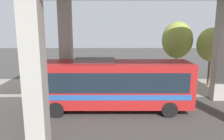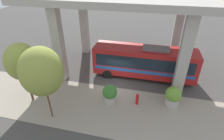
{
  "view_description": "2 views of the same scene",
  "coord_description": "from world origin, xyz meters",
  "px_view_note": "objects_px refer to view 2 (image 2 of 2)",
  "views": [
    {
      "loc": [
        16.91,
        -2.43,
        5.65
      ],
      "look_at": [
        0.89,
        -2.4,
        2.41
      ],
      "focal_mm": 35.0,
      "sensor_mm": 36.0,
      "label": 1
    },
    {
      "loc": [
        -13.85,
        -2.92,
        10.53
      ],
      "look_at": [
        0.95,
        0.55,
        1.44
      ],
      "focal_mm": 28.0,
      "sensor_mm": 36.0,
      "label": 2
    }
  ],
  "objects_px": {
    "street_tree_far": "(42,72)",
    "street_tree_near": "(22,62)",
    "fire_hydrant": "(137,99)",
    "planter_front": "(110,94)",
    "planter_middle": "(173,96)",
    "bus": "(144,61)"
  },
  "relations": [
    {
      "from": "planter_front",
      "to": "planter_middle",
      "type": "xyz_separation_m",
      "value": [
        0.91,
        -5.36,
        0.02
      ]
    },
    {
      "from": "planter_front",
      "to": "planter_middle",
      "type": "bearing_deg",
      "value": -80.38
    },
    {
      "from": "street_tree_near",
      "to": "fire_hydrant",
      "type": "bearing_deg",
      "value": -80.16
    },
    {
      "from": "fire_hydrant",
      "to": "planter_middle",
      "type": "xyz_separation_m",
      "value": [
        0.64,
        -2.97,
        0.35
      ]
    },
    {
      "from": "planter_front",
      "to": "planter_middle",
      "type": "distance_m",
      "value": 5.44
    },
    {
      "from": "street_tree_far",
      "to": "street_tree_near",
      "type": "bearing_deg",
      "value": 62.49
    },
    {
      "from": "bus",
      "to": "planter_middle",
      "type": "bearing_deg",
      "value": -145.0
    },
    {
      "from": "planter_middle",
      "to": "planter_front",
      "type": "bearing_deg",
      "value": 99.62
    },
    {
      "from": "fire_hydrant",
      "to": "street_tree_far",
      "type": "bearing_deg",
      "value": 115.16
    },
    {
      "from": "bus",
      "to": "street_tree_near",
      "type": "xyz_separation_m",
      "value": [
        -6.31,
        9.4,
        2.0
      ]
    },
    {
      "from": "bus",
      "to": "street_tree_far",
      "type": "distance_m",
      "value": 10.46
    },
    {
      "from": "planter_front",
      "to": "street_tree_near",
      "type": "height_order",
      "value": "street_tree_near"
    },
    {
      "from": "planter_middle",
      "to": "street_tree_far",
      "type": "relative_size",
      "value": 0.3
    },
    {
      "from": "bus",
      "to": "street_tree_near",
      "type": "distance_m",
      "value": 11.49
    },
    {
      "from": "fire_hydrant",
      "to": "street_tree_far",
      "type": "distance_m",
      "value": 8.08
    },
    {
      "from": "planter_front",
      "to": "planter_middle",
      "type": "relative_size",
      "value": 0.97
    },
    {
      "from": "fire_hydrant",
      "to": "street_tree_far",
      "type": "xyz_separation_m",
      "value": [
        -3.05,
        6.5,
        3.71
      ]
    },
    {
      "from": "fire_hydrant",
      "to": "planter_middle",
      "type": "bearing_deg",
      "value": -77.91
    },
    {
      "from": "planter_front",
      "to": "street_tree_near",
      "type": "distance_m",
      "value": 7.64
    },
    {
      "from": "fire_hydrant",
      "to": "street_tree_near",
      "type": "relative_size",
      "value": 0.2
    },
    {
      "from": "fire_hydrant",
      "to": "street_tree_far",
      "type": "relative_size",
      "value": 0.18
    },
    {
      "from": "bus",
      "to": "fire_hydrant",
      "type": "bearing_deg",
      "value": 178.55
    }
  ]
}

